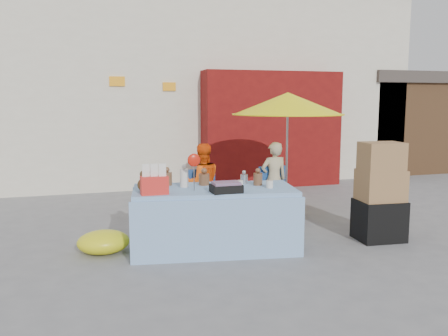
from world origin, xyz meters
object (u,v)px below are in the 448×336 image
object	(u,v)px
vendor_beige	(274,179)
box_stack	(380,195)
chair_right	(277,203)
vendor_orange	(202,183)
chair_left	(204,208)
market_table	(214,218)
umbrella	(288,104)

from	to	relation	value
vendor_beige	box_stack	world-z (taller)	box_stack
chair_right	vendor_orange	bearing A→B (deg)	172.48
chair_left	box_stack	world-z (taller)	box_stack
chair_left	vendor_orange	world-z (taller)	vendor_orange
market_table	chair_left	distance (m)	1.34
vendor_beige	chair_right	bearing A→B (deg)	88.45
market_table	umbrella	xyz separation A→B (m)	(1.77, 1.60, 1.47)
chair_left	chair_right	distance (m)	1.25
vendor_beige	vendor_orange	bearing A→B (deg)	-1.39
vendor_beige	box_stack	bearing A→B (deg)	115.38
chair_left	umbrella	xyz separation A→B (m)	(1.55, 0.28, 1.64)
box_stack	chair_right	bearing A→B (deg)	118.68
market_table	vendor_orange	size ratio (longest dim) A/B	1.79
chair_right	vendor_beige	size ratio (longest dim) A/B	0.67
market_table	vendor_beige	distance (m)	2.07
vendor_orange	box_stack	xyz separation A→B (m)	(2.12, -1.73, 0.00)
chair_right	box_stack	distance (m)	1.86
vendor_orange	umbrella	distance (m)	2.00
chair_left	vendor_beige	bearing A→B (deg)	4.74
chair_right	vendor_orange	size ratio (longest dim) A/B	0.67
chair_left	umbrella	world-z (taller)	umbrella
market_table	chair_right	xyz separation A→B (m)	(1.47, 1.31, -0.17)
umbrella	box_stack	world-z (taller)	umbrella
umbrella	box_stack	size ratio (longest dim) A/B	1.51
umbrella	vendor_orange	bearing A→B (deg)	-174.47
vendor_orange	vendor_beige	size ratio (longest dim) A/B	1.01
chair_left	vendor_beige	world-z (taller)	vendor_beige
vendor_orange	box_stack	world-z (taller)	box_stack
market_table	vendor_orange	world-z (taller)	market_table
market_table	box_stack	distance (m)	2.37
chair_right	umbrella	xyz separation A→B (m)	(0.30, 0.28, 1.64)
chair_right	box_stack	size ratio (longest dim) A/B	0.61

